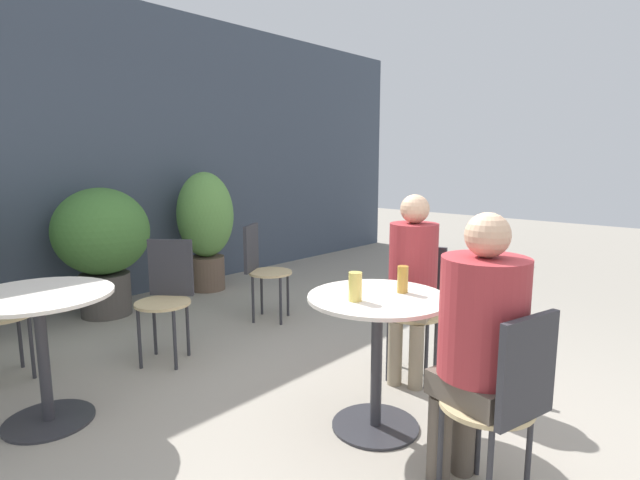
{
  "coord_description": "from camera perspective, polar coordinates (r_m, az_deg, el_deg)",
  "views": [
    {
      "loc": [
        -1.99,
        -1.21,
        1.44
      ],
      "look_at": [
        0.08,
        0.62,
        0.98
      ],
      "focal_mm": 28.0,
      "sensor_mm": 36.0,
      "label": 1
    }
  ],
  "objects": [
    {
      "name": "bistro_chair_3",
      "position": [
        4.47,
        -6.79,
        -2.62
      ],
      "size": [
        0.43,
        0.44,
        0.86
      ],
      "rotation": [
        0.0,
        0.0,
        0.54
      ],
      "color": "tan",
      "rests_on": "ground_plane"
    },
    {
      "name": "beer_glass_1",
      "position": [
        2.68,
        9.43,
        -4.46
      ],
      "size": [
        0.06,
        0.06,
        0.14
      ],
      "color": "#B28433",
      "rests_on": "cafe_table_near"
    },
    {
      "name": "storefront_wall",
      "position": [
        5.29,
        -26.74,
        9.05
      ],
      "size": [
        10.0,
        0.06,
        3.0
      ],
      "color": "#3D4756",
      "rests_on": "ground_plane"
    },
    {
      "name": "bistro_chair_1",
      "position": [
        3.4,
        11.07,
        -6.56
      ],
      "size": [
        0.42,
        0.4,
        0.86
      ],
      "rotation": [
        0.0,
        0.0,
        -1.3
      ],
      "color": "tan",
      "rests_on": "ground_plane"
    },
    {
      "name": "cafe_table_far",
      "position": [
        3.09,
        -29.3,
        -8.87
      ],
      "size": [
        0.76,
        0.76,
        0.73
      ],
      "color": "#2D2D33",
      "rests_on": "ground_plane"
    },
    {
      "name": "potted_plant_1",
      "position": [
        4.94,
        -23.66,
        0.1
      ],
      "size": [
        0.84,
        0.84,
        1.18
      ],
      "color": "#47423D",
      "rests_on": "ground_plane"
    },
    {
      "name": "beer_glass_0",
      "position": [
        2.5,
        4.05,
        -5.34
      ],
      "size": [
        0.07,
        0.07,
        0.15
      ],
      "color": "#DBC65B",
      "rests_on": "cafe_table_near"
    },
    {
      "name": "potted_plant_2",
      "position": [
        5.56,
        -12.95,
        1.94
      ],
      "size": [
        0.61,
        0.61,
        1.29
      ],
      "color": "brown",
      "rests_on": "ground_plane"
    },
    {
      "name": "seated_person_0",
      "position": [
        2.19,
        17.74,
        -10.21
      ],
      "size": [
        0.38,
        0.4,
        1.23
      ],
      "rotation": [
        0.0,
        0.0,
        2.88
      ],
      "color": "brown",
      "rests_on": "ground_plane"
    },
    {
      "name": "cafe_table_near",
      "position": [
        2.68,
        6.53,
        -10.63
      ],
      "size": [
        0.73,
        0.73,
        0.73
      ],
      "color": "#2D2D33",
      "rests_on": "ground_plane"
    },
    {
      "name": "bistro_chair_0",
      "position": [
        2.19,
        20.49,
        -16.15
      ],
      "size": [
        0.4,
        0.42,
        0.86
      ],
      "rotation": [
        0.0,
        0.0,
        -3.4
      ],
      "color": "tan",
      "rests_on": "ground_plane"
    },
    {
      "name": "seated_person_1",
      "position": [
        3.21,
        10.52,
        -3.65
      ],
      "size": [
        0.35,
        0.33,
        1.22
      ],
      "rotation": [
        0.0,
        0.0,
        -1.3
      ],
      "color": "gray",
      "rests_on": "ground_plane"
    },
    {
      "name": "bistro_chair_4",
      "position": [
        3.75,
        -17.08,
        -5.31
      ],
      "size": [
        0.44,
        0.44,
        0.86
      ],
      "rotation": [
        0.0,
        0.0,
        5.35
      ],
      "color": "tan",
      "rests_on": "ground_plane"
    },
    {
      "name": "ground_plane",
      "position": [
        2.74,
        9.34,
        -22.46
      ],
      "size": [
        20.0,
        20.0,
        0.0
      ],
      "primitive_type": "plane",
      "color": "gray"
    }
  ]
}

